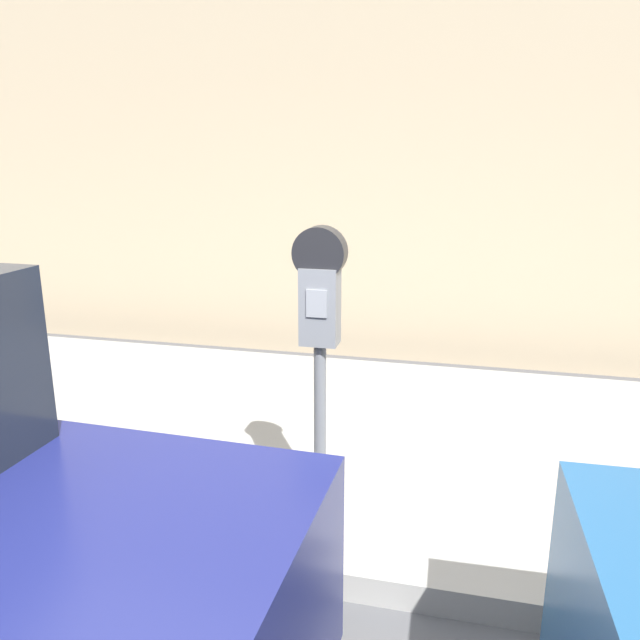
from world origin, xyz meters
TOP-DOWN VIEW (x-y plane):
  - sidewalk at (0.00, 2.20)m, footprint 24.00×2.80m
  - building_facade at (0.00, 4.23)m, footprint 24.00×0.30m
  - parking_meter at (0.22, 1.09)m, footprint 0.22×0.13m

SIDE VIEW (x-z plane):
  - sidewalk at x=0.00m, z-range 0.00..0.13m
  - parking_meter at x=0.22m, z-range 0.46..1.90m
  - building_facade at x=0.00m, z-range 0.00..5.59m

